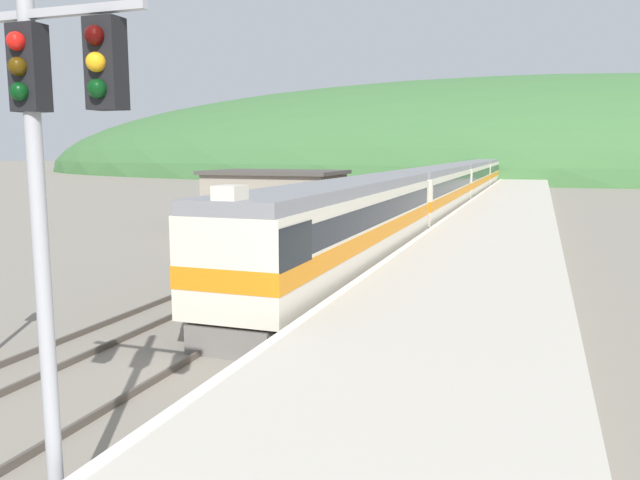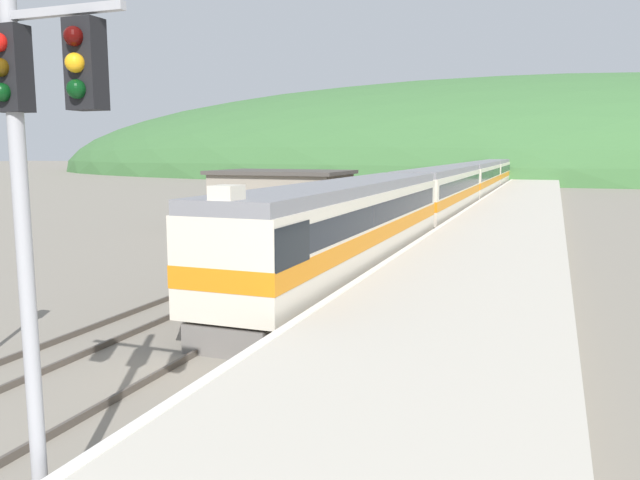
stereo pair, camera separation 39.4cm
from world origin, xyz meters
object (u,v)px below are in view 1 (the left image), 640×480
carriage_third (468,179)px  express_train_lead_car (346,227)px  carriage_second (435,192)px  signal_mast_main (33,143)px  carriage_fourth (485,173)px

carriage_third → express_train_lead_car: bearing=-90.0°
carriage_second → signal_mast_main: size_ratio=2.74×
express_train_lead_car → carriage_fourth: bearing=90.0°
carriage_third → carriage_fourth: size_ratio=1.00×
carriage_second → express_train_lead_car: bearing=-90.0°
express_train_lead_car → carriage_fourth: size_ratio=1.00×
carriage_fourth → signal_mast_main: signal_mast_main is taller
signal_mast_main → carriage_fourth: bearing=91.0°
carriage_fourth → carriage_second: bearing=-90.0°
signal_mast_main → express_train_lead_car: bearing=94.5°
express_train_lead_car → carriage_second: bearing=90.0°
carriage_second → carriage_fourth: size_ratio=1.00×
carriage_second → carriage_fourth: bearing=90.0°
carriage_second → carriage_fourth: same height
express_train_lead_car → signal_mast_main: 17.74m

